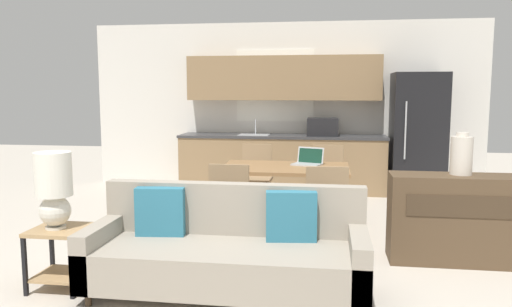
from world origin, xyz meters
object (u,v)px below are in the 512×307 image
(table_lamp, at_px, (54,187))
(dining_chair_near_right, at_px, (326,205))
(dining_chair_near_left, at_px, (232,201))
(laptop, at_px, (308,161))
(couch, at_px, (228,252))
(dining_chair_far_right, at_px, (327,176))
(side_table, at_px, (61,248))
(dining_chair_far_left, at_px, (256,174))
(credenza, at_px, (457,219))
(vase, at_px, (461,155))
(refrigerator, at_px, (417,135))
(dining_table, at_px, (285,172))

(table_lamp, xyz_separation_m, dining_chair_near_right, (2.14, 1.16, -0.34))
(dining_chair_near_left, xyz_separation_m, laptop, (0.72, 1.00, 0.29))
(couch, distance_m, laptop, 2.17)
(table_lamp, xyz_separation_m, laptop, (1.93, 2.18, -0.05))
(dining_chair_far_right, bearing_deg, side_table, -120.67)
(couch, height_order, dining_chair_far_right, dining_chair_far_right)
(table_lamp, xyz_separation_m, dining_chair_far_left, (1.21, 2.82, -0.34))
(dining_chair_near_left, bearing_deg, credenza, -179.98)
(dining_chair_far_left, relative_size, dining_chair_near_right, 1.00)
(laptop, bearing_deg, vase, -15.55)
(dining_chair_far_right, xyz_separation_m, dining_chair_near_left, (-0.93, -1.66, 0.00))
(side_table, bearing_deg, couch, 4.68)
(couch, bearing_deg, vase, 27.53)
(refrigerator, bearing_deg, vase, -92.26)
(couch, relative_size, credenza, 1.75)
(side_table, distance_m, table_lamp, 0.50)
(refrigerator, height_order, dining_chair_far_left, refrigerator)
(dining_table, height_order, dining_chair_far_left, dining_chair_far_left)
(dining_table, xyz_separation_m, dining_chair_far_left, (-0.46, 0.82, -0.18))
(table_lamp, distance_m, dining_chair_far_right, 3.57)
(dining_chair_far_right, xyz_separation_m, dining_chair_near_right, (-0.00, -1.67, 0.00))
(dining_chair_near_left, bearing_deg, dining_table, -117.94)
(dining_chair_near_left, height_order, laptop, laptop)
(dining_table, bearing_deg, dining_chair_far_left, 119.25)
(table_lamp, relative_size, dining_chair_far_right, 0.69)
(refrigerator, height_order, dining_chair_near_right, refrigerator)
(credenza, bearing_deg, dining_chair_near_right, 177.81)
(vase, relative_size, dining_chair_near_right, 0.44)
(credenza, height_order, dining_chair_far_left, dining_chair_far_left)
(side_table, distance_m, laptop, 2.92)
(couch, height_order, laptop, laptop)
(refrigerator, bearing_deg, dining_chair_near_right, -114.11)
(dining_chair_far_left, relative_size, dining_chair_near_left, 1.00)
(dining_chair_far_left, distance_m, laptop, 1.01)
(refrigerator, xyz_separation_m, dining_chair_near_left, (-2.29, -3.02, -0.44))
(couch, relative_size, table_lamp, 3.51)
(vase, xyz_separation_m, dining_chair_near_right, (-1.24, -0.00, -0.51))
(dining_chair_far_left, distance_m, dining_chair_near_left, 1.65)
(vase, distance_m, laptop, 1.78)
(credenza, height_order, dining_chair_far_right, dining_chair_far_right)
(vase, bearing_deg, dining_chair_near_left, 179.81)
(dining_chair_near_left, bearing_deg, dining_chair_far_right, -117.88)
(credenza, distance_m, dining_chair_far_left, 2.74)
(dining_chair_far_left, height_order, dining_chair_near_right, same)
(dining_chair_far_right, relative_size, dining_chair_near_left, 1.00)
(credenza, distance_m, laptop, 1.81)
(dining_table, relative_size, laptop, 3.74)
(side_table, relative_size, table_lamp, 0.81)
(dining_table, xyz_separation_m, table_lamp, (-1.67, -2.00, 0.16))
(credenza, relative_size, dining_chair_far_left, 1.39)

